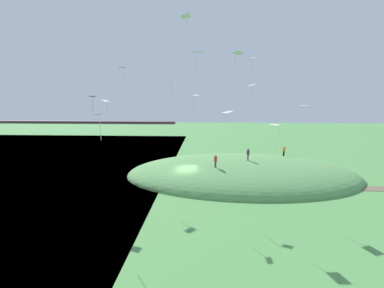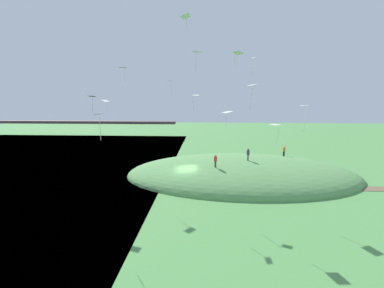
% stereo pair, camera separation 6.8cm
% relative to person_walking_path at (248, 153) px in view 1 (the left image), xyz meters
% --- Properties ---
extents(ground_plane, '(160.00, 160.00, 0.00)m').
position_rel_person_walking_path_xyz_m(ground_plane, '(-8.00, -2.81, -3.39)').
color(ground_plane, '#519049').
extents(grass_hill, '(31.52, 18.87, 4.76)m').
position_rel_person_walking_path_xyz_m(grass_hill, '(-0.66, 0.94, -3.39)').
color(grass_hill, '#5C9552').
rests_on(grass_hill, ground_plane).
extents(bridge_deck_far, '(48.17, 1.80, 0.70)m').
position_rel_person_walking_path_xyz_m(bridge_deck_far, '(-37.65, 33.81, 0.67)').
color(bridge_deck_far, brown).
extents(person_walking_path, '(0.54, 0.54, 1.62)m').
position_rel_person_walking_path_xyz_m(person_walking_path, '(0.00, 0.00, 0.00)').
color(person_walking_path, '#60564C').
rests_on(person_walking_path, grass_hill).
extents(person_on_hilltop, '(0.55, 0.55, 1.59)m').
position_rel_person_walking_path_xyz_m(person_on_hilltop, '(-4.40, -2.73, -0.27)').
color(person_on_hilltop, '#403637').
rests_on(person_on_hilltop, grass_hill).
extents(person_watching_kites, '(0.43, 0.43, 1.60)m').
position_rel_person_walking_path_xyz_m(person_watching_kites, '(6.18, 5.04, -0.51)').
color(person_watching_kites, black).
rests_on(person_watching_kites, grass_hill).
extents(kite_0, '(1.09, 1.30, 1.62)m').
position_rel_person_walking_path_xyz_m(kite_0, '(-19.50, 1.75, 6.71)').
color(kite_0, white).
extents(kite_1, '(1.15, 1.34, 2.22)m').
position_rel_person_walking_path_xyz_m(kite_1, '(0.96, -8.79, 4.55)').
color(kite_1, white).
extents(kite_2, '(1.04, 1.07, 1.83)m').
position_rel_person_walking_path_xyz_m(kite_2, '(-16.10, -0.50, 10.84)').
color(kite_2, silver).
extents(kite_3, '(0.85, 1.06, 2.15)m').
position_rel_person_walking_path_xyz_m(kite_3, '(-2.03, -12.44, 8.05)').
color(kite_3, silver).
extents(kite_4, '(0.53, 0.75, 1.91)m').
position_rel_person_walking_path_xyz_m(kite_4, '(1.72, -13.92, 6.46)').
color(kite_4, white).
extents(kite_5, '(1.01, 1.23, 1.46)m').
position_rel_person_walking_path_xyz_m(kite_5, '(-3.74, -10.55, 5.90)').
color(kite_5, white).
extents(kite_6, '(0.95, 1.26, 1.24)m').
position_rel_person_walking_path_xyz_m(kite_6, '(-7.52, -8.94, 14.37)').
color(kite_6, white).
extents(kite_7, '(0.76, 0.87, 2.05)m').
position_rel_person_walking_path_xyz_m(kite_7, '(-0.74, -4.86, 11.16)').
color(kite_7, silver).
extents(kite_8, '(0.90, 0.74, 1.77)m').
position_rel_person_walking_path_xyz_m(kite_8, '(-17.50, -6.90, 7.22)').
color(kite_8, silver).
extents(kite_9, '(0.84, 0.73, 1.90)m').
position_rel_person_walking_path_xyz_m(kite_9, '(-6.75, -5.91, 7.27)').
color(kite_9, white).
extents(kite_10, '(1.17, 1.31, 1.40)m').
position_rel_person_walking_path_xyz_m(kite_10, '(-2.81, -8.87, 11.20)').
color(kite_10, white).
extents(kite_11, '(1.20, 0.98, 1.78)m').
position_rel_person_walking_path_xyz_m(kite_11, '(-6.47, -8.45, 11.34)').
color(kite_11, silver).
extents(kite_12, '(0.49, 0.71, 1.69)m').
position_rel_person_walking_path_xyz_m(kite_12, '(-9.37, -6.13, 8.81)').
color(kite_12, white).
extents(kite_13, '(0.63, 0.84, 2.22)m').
position_rel_person_walking_path_xyz_m(kite_13, '(-14.42, -12.86, 5.68)').
color(kite_13, '#EFE1CF').
extents(mooring_post, '(0.14, 0.14, 0.97)m').
position_rel_person_walking_path_xyz_m(mooring_post, '(-11.23, 1.02, -2.90)').
color(mooring_post, brown).
rests_on(mooring_post, ground_plane).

